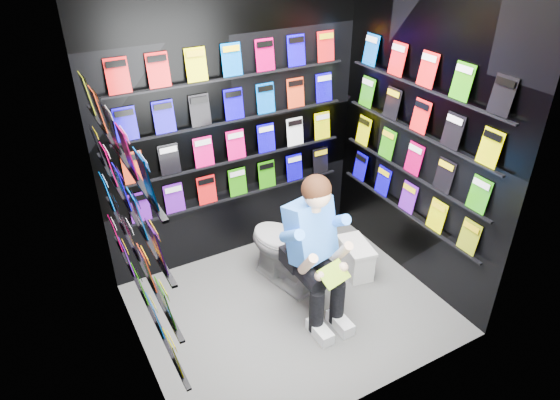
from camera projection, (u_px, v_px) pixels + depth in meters
floor at (290, 309)px, 4.19m from camera, size 2.40×2.40×0.00m
wall_back at (233, 124)px, 4.28m from camera, size 2.40×0.04×2.60m
wall_front at (383, 243)px, 2.78m from camera, size 2.40×0.04×2.60m
wall_left at (122, 215)px, 3.02m from camera, size 0.04×2.00×2.60m
wall_right at (420, 138)px, 4.03m from camera, size 0.04×2.00×2.60m
comics_back at (235, 125)px, 4.25m from camera, size 2.10×0.06×1.37m
comics_left at (127, 213)px, 3.03m from camera, size 0.06×1.70×1.37m
comics_right at (417, 138)px, 4.02m from camera, size 0.06×1.70×1.37m
toilet at (285, 247)px, 4.33m from camera, size 0.57×0.82×0.73m
longbox at (355, 259)px, 4.54m from camera, size 0.27×0.41×0.28m
longbox_lid at (357, 246)px, 4.46m from camera, size 0.29×0.43×0.03m
reader at (309, 231)px, 3.84m from camera, size 0.65×0.83×1.36m
held_comic at (334, 274)px, 3.67m from camera, size 0.26×0.19×0.10m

